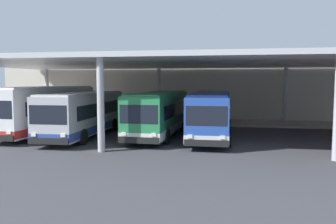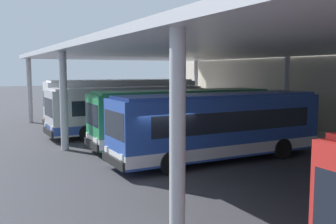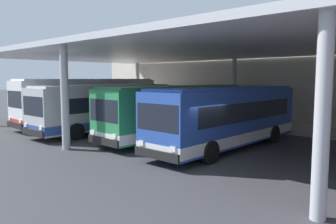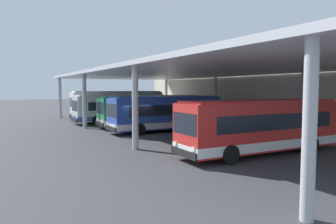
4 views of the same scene
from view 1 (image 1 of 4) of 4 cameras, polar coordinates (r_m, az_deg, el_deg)
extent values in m
plane|color=#3D3D42|center=(20.82, 7.66, -5.82)|extent=(200.00, 200.00, 0.00)
cube|color=#A39E93|center=(32.42, 8.56, -1.76)|extent=(42.00, 4.50, 0.18)
cube|color=beige|center=(35.44, 8.78, 4.30)|extent=(48.00, 1.60, 6.96)
cube|color=silver|center=(25.99, 8.33, 8.29)|extent=(40.00, 17.00, 0.30)
cylinder|color=#B2B2B7|center=(39.08, -19.58, 2.89)|extent=(0.40, 0.40, 5.25)
cylinder|color=#B2B2B7|center=(19.30, -11.21, 1.13)|extent=(0.40, 0.40, 5.25)
cylinder|color=#B2B2B7|center=(34.67, -1.55, 2.93)|extent=(0.40, 0.40, 5.25)
cylinder|color=#B2B2B7|center=(34.37, 19.05, 2.64)|extent=(0.40, 0.40, 5.25)
cube|color=white|center=(27.50, -19.60, 0.57)|extent=(2.88, 11.28, 3.10)
cube|color=red|center=(27.61, -19.53, -1.91)|extent=(2.90, 11.30, 0.50)
cube|color=black|center=(27.61, -19.46, 1.22)|extent=(2.85, 9.26, 0.90)
cube|color=white|center=(27.43, -19.70, 3.92)|extent=(2.66, 10.82, 0.12)
cube|color=white|center=(22.48, -25.11, -3.13)|extent=(0.28, 0.09, 0.20)
cylinder|color=black|center=(25.51, -25.96, -3.14)|extent=(0.31, 1.01, 1.00)
cylinder|color=black|center=(24.09, -21.35, -3.44)|extent=(0.31, 1.01, 1.00)
cylinder|color=black|center=(30.88, -18.47, -1.54)|extent=(0.31, 1.01, 1.00)
cylinder|color=black|center=(29.72, -14.39, -1.69)|extent=(0.31, 1.01, 1.00)
cube|color=#B7B7BC|center=(25.14, -13.80, -0.14)|extent=(2.68, 10.44, 2.70)
cube|color=#2D4799|center=(25.25, -13.75, -2.40)|extent=(2.70, 10.46, 0.50)
cube|color=black|center=(25.26, -13.68, 0.57)|extent=(2.69, 8.57, 0.90)
cube|color=black|center=(20.49, -19.42, -0.45)|extent=(2.30, 0.16, 1.10)
cube|color=black|center=(20.60, -19.41, -4.63)|extent=(2.45, 0.20, 0.36)
cube|color=silver|center=(25.06, -13.86, 3.08)|extent=(2.48, 10.02, 0.12)
cube|color=yellow|center=(20.45, -19.44, 1.85)|extent=(1.75, 0.15, 0.28)
cube|color=white|center=(21.00, -21.59, -3.55)|extent=(0.28, 0.08, 0.20)
cube|color=white|center=(20.14, -17.17, -3.77)|extent=(0.28, 0.08, 0.20)
cylinder|color=black|center=(22.94, -19.70, -3.80)|extent=(0.30, 1.00, 1.00)
cylinder|color=black|center=(21.87, -14.05, -4.07)|extent=(0.30, 1.00, 1.00)
cylinder|color=black|center=(28.36, -13.78, -2.00)|extent=(0.30, 1.00, 1.00)
cylinder|color=black|center=(27.51, -9.07, -2.13)|extent=(0.30, 1.00, 1.00)
cube|color=#28844C|center=(24.68, -1.46, -0.09)|extent=(2.81, 10.47, 2.70)
cube|color=white|center=(24.79, -1.45, -2.39)|extent=(2.83, 10.49, 0.50)
cube|color=black|center=(24.80, -1.38, 0.64)|extent=(2.80, 8.60, 0.90)
cube|color=black|center=(19.69, -4.91, -0.39)|extent=(2.30, 0.19, 1.10)
cube|color=black|center=(19.80, -4.96, -4.74)|extent=(2.45, 0.23, 0.36)
cube|color=#2A8B50|center=(24.59, -1.47, 3.19)|extent=(2.60, 10.05, 0.12)
cube|color=yellow|center=(19.66, -4.91, 2.00)|extent=(1.75, 0.17, 0.28)
cube|color=white|center=(20.03, -7.43, -3.64)|extent=(0.28, 0.09, 0.20)
cube|color=white|center=(19.52, -2.42, -3.83)|extent=(0.28, 0.09, 0.20)
cylinder|color=black|center=(22.07, -6.49, -3.87)|extent=(0.31, 1.01, 1.00)
cylinder|color=black|center=(21.44, -0.25, -4.10)|extent=(0.31, 1.01, 1.00)
cylinder|color=black|center=(27.86, -2.55, -1.98)|extent=(0.31, 1.01, 1.00)
cylinder|color=black|center=(27.36, 2.43, -2.11)|extent=(0.31, 1.01, 1.00)
cube|color=#284CA8|center=(23.96, 7.24, -0.28)|extent=(2.51, 10.40, 2.70)
cube|color=silver|center=(24.07, 7.21, -2.65)|extent=(2.53, 10.42, 0.50)
cube|color=black|center=(24.08, 7.26, 0.46)|extent=(2.55, 8.53, 0.90)
cube|color=black|center=(18.81, 6.47, -0.66)|extent=(2.30, 0.12, 1.10)
cube|color=black|center=(18.93, 6.40, -5.21)|extent=(2.45, 0.16, 0.36)
cube|color=#2A50B0|center=(23.87, 7.27, 3.09)|extent=(2.31, 9.99, 0.12)
cube|color=yellow|center=(18.77, 6.50, 1.84)|extent=(1.75, 0.12, 0.28)
cube|color=white|center=(18.95, 3.69, -4.10)|extent=(0.28, 0.08, 0.20)
cube|color=white|center=(18.84, 9.16, -4.21)|extent=(0.28, 0.08, 0.20)
cylinder|color=black|center=(21.02, 3.41, -4.29)|extent=(0.28, 1.00, 1.00)
cylinder|color=black|center=(20.89, 10.13, -4.43)|extent=(0.28, 1.00, 1.00)
cylinder|color=black|center=(27.01, 4.91, -2.22)|extent=(0.28, 1.00, 1.00)
cylinder|color=black|center=(26.91, 10.12, -2.30)|extent=(0.28, 1.00, 1.00)
cube|color=#383D47|center=(32.58, 3.23, -0.73)|extent=(1.80, 0.44, 0.08)
cube|color=#383D47|center=(32.75, 3.28, -0.26)|extent=(1.80, 0.06, 0.44)
cube|color=#2D2D33|center=(32.69, 2.01, -1.10)|extent=(0.10, 0.36, 0.45)
cube|color=#2D2D33|center=(32.53, 4.46, -1.14)|extent=(0.10, 0.36, 0.45)
cylinder|color=#33383D|center=(33.25, -0.56, -0.60)|extent=(0.48, 0.48, 0.90)
cylinder|color=black|center=(33.20, -0.56, 0.24)|extent=(0.52, 0.52, 0.08)
camera|label=2|loc=(18.92, 55.05, 3.82)|focal=40.59mm
camera|label=3|loc=(12.32, 50.78, 1.84)|focal=35.17mm
camera|label=4|loc=(25.41, 76.65, 0.91)|focal=33.32mm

